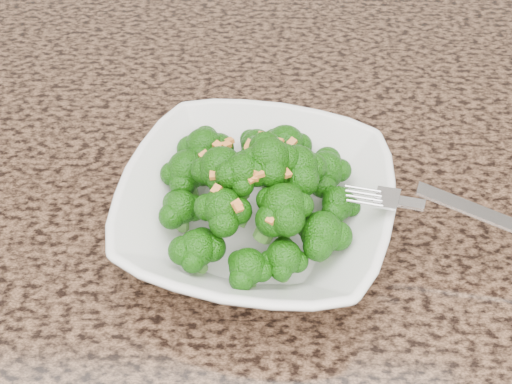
# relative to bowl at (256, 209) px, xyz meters

# --- Properties ---
(granite_counter) EXTENTS (1.64, 1.04, 0.03)m
(granite_counter) POSITION_rel_bowl_xyz_m (-0.15, -0.07, -0.04)
(granite_counter) COLOR brown
(granite_counter) RESTS_ON cabinet
(bowl) EXTENTS (0.27, 0.27, 0.06)m
(bowl) POSITION_rel_bowl_xyz_m (0.00, 0.00, 0.00)
(bowl) COLOR white
(bowl) RESTS_ON granite_counter
(broccoli_pile) EXTENTS (0.20, 0.20, 0.06)m
(broccoli_pile) POSITION_rel_bowl_xyz_m (0.00, 0.00, 0.06)
(broccoli_pile) COLOR #175609
(broccoli_pile) RESTS_ON bowl
(garlic_topping) EXTENTS (0.12, 0.12, 0.01)m
(garlic_topping) POSITION_rel_bowl_xyz_m (0.00, 0.00, 0.10)
(garlic_topping) COLOR orange
(garlic_topping) RESTS_ON broccoli_pile
(fork) EXTENTS (0.19, 0.08, 0.01)m
(fork) POSITION_rel_bowl_xyz_m (0.13, -0.02, 0.03)
(fork) COLOR silver
(fork) RESTS_ON bowl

